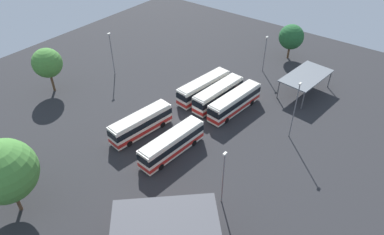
% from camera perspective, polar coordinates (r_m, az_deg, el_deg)
% --- Properties ---
extents(ground_plane, '(92.79, 92.79, 0.00)m').
position_cam_1_polar(ground_plane, '(57.96, -0.40, -0.70)').
color(ground_plane, '#28282B').
extents(bus_row0_slot0, '(11.59, 3.89, 3.55)m').
position_cam_1_polar(bus_row0_slot0, '(63.21, 1.93, 4.90)').
color(bus_row0_slot0, silver).
rests_on(bus_row0_slot0, ground_plane).
extents(bus_row0_slot1, '(11.21, 3.47, 3.55)m').
position_cam_1_polar(bus_row0_slot1, '(61.46, 4.28, 3.78)').
color(bus_row0_slot1, silver).
rests_on(bus_row0_slot1, ground_plane).
extents(bus_row0_slot2, '(11.65, 3.64, 3.55)m').
position_cam_1_polar(bus_row0_slot2, '(59.78, 6.95, 2.53)').
color(bus_row0_slot2, silver).
rests_on(bus_row0_slot2, ground_plane).
extents(bus_row1_slot0, '(10.96, 3.92, 3.55)m').
position_cam_1_polar(bus_row1_slot0, '(55.09, -8.29, -1.00)').
color(bus_row1_slot0, silver).
rests_on(bus_row1_slot0, ground_plane).
extents(bus_row1_slot2, '(11.30, 3.45, 3.55)m').
position_cam_1_polar(bus_row1_slot2, '(50.94, -3.28, -4.30)').
color(bus_row1_slot2, silver).
rests_on(bus_row1_slot2, ground_plane).
extents(maintenance_shelter, '(10.92, 6.66, 3.64)m').
position_cam_1_polar(maintenance_shelter, '(66.74, 18.10, 6.42)').
color(maintenance_shelter, slate).
rests_on(maintenance_shelter, ground_plane).
extents(lamp_post_far_corner, '(0.56, 0.28, 8.67)m').
position_cam_1_polar(lamp_post_far_corner, '(70.65, -12.93, 10.30)').
color(lamp_post_far_corner, slate).
rests_on(lamp_post_far_corner, ground_plane).
extents(lamp_post_by_building, '(0.56, 0.28, 9.76)m').
position_cam_1_polar(lamp_post_by_building, '(53.97, 16.37, 1.35)').
color(lamp_post_by_building, slate).
rests_on(lamp_post_by_building, ground_plane).
extents(lamp_post_mid_lot, '(0.56, 0.28, 7.46)m').
position_cam_1_polar(lamp_post_mid_lot, '(71.67, 11.77, 10.31)').
color(lamp_post_mid_lot, slate).
rests_on(lamp_post_mid_lot, ground_plane).
extents(lamp_post_near_entrance, '(0.56, 0.28, 8.30)m').
position_cam_1_polar(lamp_post_near_entrance, '(42.74, 5.10, -9.45)').
color(lamp_post_near_entrance, slate).
rests_on(lamp_post_near_entrance, ground_plane).
extents(tree_west_edge, '(5.29, 5.29, 8.45)m').
position_cam_1_polar(tree_west_edge, '(67.94, -22.49, 8.19)').
color(tree_west_edge, brown).
rests_on(tree_west_edge, ground_plane).
extents(tree_south_edge, '(7.58, 7.58, 10.50)m').
position_cam_1_polar(tree_south_edge, '(45.44, -28.24, -7.71)').
color(tree_south_edge, brown).
rests_on(tree_south_edge, ground_plane).
extents(tree_northwest, '(5.19, 5.19, 7.45)m').
position_cam_1_polar(tree_northwest, '(77.95, 15.84, 12.49)').
color(tree_northwest, brown).
rests_on(tree_northwest, ground_plane).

